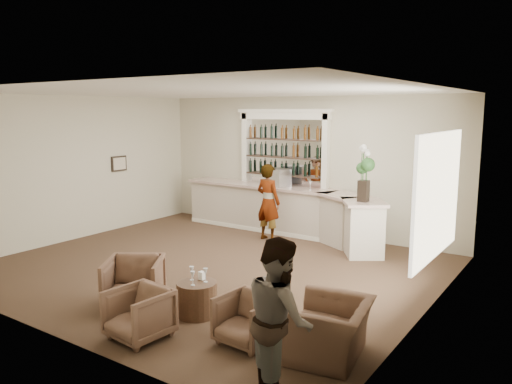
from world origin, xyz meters
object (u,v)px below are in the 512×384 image
cocktail_table (197,299)px  sommelier (268,202)px  armchair_center (139,314)px  armchair_left (134,283)px  armchair_far (329,329)px  armchair_right (247,319)px  flower_vase (364,170)px  bar_counter (286,211)px  guest (279,318)px  espresso_machine (278,177)px

cocktail_table → sommelier: bearing=109.5°
sommelier → armchair_center: bearing=112.9°
cocktail_table → armchair_center: (-0.13, -0.99, 0.09)m
armchair_left → armchair_far: (3.13, 0.27, -0.04)m
armchair_center → armchair_right: 1.43m
armchair_left → flower_vase: size_ratio=0.74×
bar_counter → flower_vase: 2.63m
armchair_left → armchair_far: 3.14m
guest → armchair_far: size_ratio=1.62×
armchair_far → armchair_left: bearing=-94.6°
bar_counter → armchair_left: size_ratio=6.76×
bar_counter → guest: (3.50, -5.99, 0.28)m
cocktail_table → guest: bearing=-27.8°
armchair_left → armchair_right: 2.11m
bar_counter → guest: guest is taller
flower_vase → armchair_far: bearing=-72.6°
armchair_right → flower_vase: (-0.31, 4.52, 1.47)m
cocktail_table → sommelier: size_ratio=0.33×
armchair_left → espresso_machine: espresso_machine is taller
armchair_center → armchair_far: armchair_far is taller
armchair_center → espresso_machine: 6.26m
armchair_right → flower_vase: flower_vase is taller
armchair_left → sommelier: bearing=62.6°
bar_counter → espresso_machine: size_ratio=11.60×
armchair_far → flower_vase: bearing=-172.1°
armchair_right → armchair_far: size_ratio=0.67×
armchair_left → flower_vase: 5.06m
armchair_left → armchair_center: (0.85, -0.69, -0.05)m
armchair_right → sommelier: bearing=123.7°
cocktail_table → armchair_center: bearing=-97.7°
armchair_right → flower_vase: 4.76m
armchair_far → espresso_machine: 6.40m
armchair_right → bar_counter: bearing=119.7°
cocktail_table → guest: 2.42m
bar_counter → espresso_machine: (-0.27, 0.09, 0.78)m
guest → flower_vase: flower_vase is taller
bar_counter → armchair_far: bearing=-54.2°
cocktail_table → armchair_left: size_ratio=0.70×
sommelier → guest: (3.57, -5.31, -0.03)m
cocktail_table → guest: guest is taller
cocktail_table → armchair_left: armchair_left is taller
bar_counter → guest: 6.95m
cocktail_table → flower_vase: (0.80, 4.21, 1.54)m
cocktail_table → armchair_center: size_ratio=0.80×
sommelier → flower_vase: flower_vase is taller
guest → armchair_left: 3.20m
sommelier → armchair_left: size_ratio=2.09×
bar_counter → armchair_far: bar_counter is taller
cocktail_table → armchair_right: size_ratio=0.84×
guest → armchair_far: bearing=-50.5°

